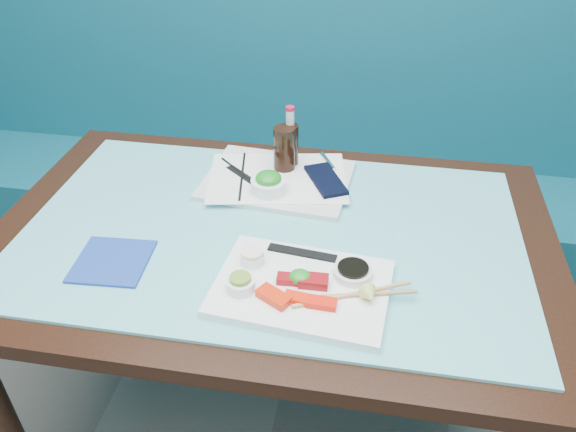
% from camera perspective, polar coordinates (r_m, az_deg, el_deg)
% --- Properties ---
extents(booth_bench, '(3.00, 0.56, 1.17)m').
position_cam_1_polar(booth_bench, '(2.29, 2.50, 3.34)').
color(booth_bench, '#0F5062').
rests_on(booth_bench, ground).
extents(dining_table, '(1.40, 0.90, 0.75)m').
position_cam_1_polar(dining_table, '(1.45, -1.66, -4.32)').
color(dining_table, black).
rests_on(dining_table, ground).
extents(glass_top, '(1.22, 0.76, 0.01)m').
position_cam_1_polar(glass_top, '(1.39, -1.72, -1.56)').
color(glass_top, '#62BEC4').
rests_on(glass_top, dining_table).
extents(sashimi_plate, '(0.39, 0.30, 0.02)m').
position_cam_1_polar(sashimi_plate, '(1.22, 1.39, -7.34)').
color(sashimi_plate, white).
rests_on(sashimi_plate, glass_top).
extents(salmon_left, '(0.08, 0.07, 0.02)m').
position_cam_1_polar(salmon_left, '(1.17, -1.45, -8.20)').
color(salmon_left, red).
rests_on(salmon_left, sashimi_plate).
extents(salmon_mid, '(0.06, 0.04, 0.01)m').
position_cam_1_polar(salmon_mid, '(1.17, 1.03, -8.38)').
color(salmon_mid, red).
rests_on(salmon_mid, sashimi_plate).
extents(salmon_right, '(0.06, 0.03, 0.01)m').
position_cam_1_polar(salmon_right, '(1.16, 3.46, -8.82)').
color(salmon_right, red).
rests_on(salmon_right, sashimi_plate).
extents(tuna_left, '(0.05, 0.03, 0.02)m').
position_cam_1_polar(tuna_left, '(1.21, 0.03, -6.41)').
color(tuna_left, maroon).
rests_on(tuna_left, sashimi_plate).
extents(tuna_right, '(0.06, 0.04, 0.02)m').
position_cam_1_polar(tuna_right, '(1.20, 2.62, -6.63)').
color(tuna_right, maroon).
rests_on(tuna_right, sashimi_plate).
extents(seaweed_garnish, '(0.06, 0.06, 0.03)m').
position_cam_1_polar(seaweed_garnish, '(1.21, 1.24, -6.19)').
color(seaweed_garnish, '#1E811D').
rests_on(seaweed_garnish, sashimi_plate).
extents(ramekin_wasabi, '(0.07, 0.07, 0.03)m').
position_cam_1_polar(ramekin_wasabi, '(1.19, -4.83, -6.96)').
color(ramekin_wasabi, white).
rests_on(ramekin_wasabi, sashimi_plate).
extents(wasabi_fill, '(0.06, 0.06, 0.01)m').
position_cam_1_polar(wasabi_fill, '(1.18, -4.88, -6.32)').
color(wasabi_fill, olive).
rests_on(wasabi_fill, ramekin_wasabi).
extents(ramekin_ginger, '(0.06, 0.06, 0.02)m').
position_cam_1_polar(ramekin_ginger, '(1.26, -3.64, -4.32)').
color(ramekin_ginger, white).
rests_on(ramekin_ginger, sashimi_plate).
extents(ginger_fill, '(0.06, 0.06, 0.01)m').
position_cam_1_polar(ginger_fill, '(1.25, -3.67, -3.72)').
color(ginger_fill, '#FFE5D1').
rests_on(ginger_fill, ramekin_ginger).
extents(soy_dish, '(0.11, 0.11, 0.02)m').
position_cam_1_polar(soy_dish, '(1.23, 6.60, -5.68)').
color(soy_dish, silver).
rests_on(soy_dish, sashimi_plate).
extents(soy_fill, '(0.08, 0.08, 0.01)m').
position_cam_1_polar(soy_fill, '(1.23, 6.64, -5.26)').
color(soy_fill, black).
rests_on(soy_fill, soy_dish).
extents(lemon_wedge, '(0.05, 0.05, 0.04)m').
position_cam_1_polar(lemon_wedge, '(1.17, 8.31, -8.00)').
color(lemon_wedge, '#D6DB67').
rests_on(lemon_wedge, sashimi_plate).
extents(chopstick_sleeve, '(0.16, 0.04, 0.00)m').
position_cam_1_polar(chopstick_sleeve, '(1.29, 1.44, -3.74)').
color(chopstick_sleeve, black).
rests_on(chopstick_sleeve, sashimi_plate).
extents(wooden_chopstick_a, '(0.24, 0.12, 0.01)m').
position_cam_1_polar(wooden_chopstick_a, '(1.19, 6.59, -7.89)').
color(wooden_chopstick_a, tan).
rests_on(wooden_chopstick_a, sashimi_plate).
extents(wooden_chopstick_b, '(0.25, 0.07, 0.01)m').
position_cam_1_polar(wooden_chopstick_b, '(1.19, 7.07, -7.94)').
color(wooden_chopstick_b, '#A97F4F').
rests_on(wooden_chopstick_b, sashimi_plate).
extents(serving_tray, '(0.42, 0.33, 0.01)m').
position_cam_1_polar(serving_tray, '(1.57, -1.07, 3.67)').
color(serving_tray, silver).
rests_on(serving_tray, glass_top).
extents(paper_placemat, '(0.42, 0.33, 0.00)m').
position_cam_1_polar(paper_placemat, '(1.57, -1.07, 3.94)').
color(paper_placemat, white).
rests_on(paper_placemat, serving_tray).
extents(seaweed_bowl, '(0.12, 0.12, 0.04)m').
position_cam_1_polar(seaweed_bowl, '(1.50, -1.99, 3.07)').
color(seaweed_bowl, white).
rests_on(seaweed_bowl, serving_tray).
extents(seaweed_salad, '(0.09, 0.09, 0.03)m').
position_cam_1_polar(seaweed_salad, '(1.48, -2.00, 3.87)').
color(seaweed_salad, '#1C7C1C').
rests_on(seaweed_salad, seaweed_bowl).
extents(cola_glass, '(0.07, 0.07, 0.13)m').
position_cam_1_polar(cola_glass, '(1.58, -0.37, 6.86)').
color(cola_glass, black).
rests_on(cola_glass, serving_tray).
extents(navy_pouch, '(0.14, 0.18, 0.01)m').
position_cam_1_polar(navy_pouch, '(1.55, 3.85, 3.65)').
color(navy_pouch, black).
rests_on(navy_pouch, serving_tray).
extents(fork, '(0.06, 0.09, 0.01)m').
position_cam_1_polar(fork, '(1.64, 4.07, 5.57)').
color(fork, silver).
rests_on(fork, serving_tray).
extents(black_chopstick_a, '(0.05, 0.25, 0.01)m').
position_cam_1_polar(black_chopstick_a, '(1.58, -4.69, 4.12)').
color(black_chopstick_a, black).
rests_on(black_chopstick_a, serving_tray).
extents(black_chopstick_b, '(0.18, 0.17, 0.01)m').
position_cam_1_polar(black_chopstick_b, '(1.57, -4.41, 4.09)').
color(black_chopstick_b, black).
rests_on(black_chopstick_b, serving_tray).
extents(tray_sleeve, '(0.12, 0.11, 0.00)m').
position_cam_1_polar(tray_sleeve, '(1.58, -4.55, 4.07)').
color(tray_sleeve, black).
rests_on(tray_sleeve, serving_tray).
extents(cola_bottle_body, '(0.06, 0.06, 0.14)m').
position_cam_1_polar(cola_bottle_body, '(1.61, 0.21, 7.00)').
color(cola_bottle_body, black).
rests_on(cola_bottle_body, glass_top).
extents(cola_bottle_neck, '(0.03, 0.03, 0.05)m').
position_cam_1_polar(cola_bottle_neck, '(1.57, 0.21, 9.93)').
color(cola_bottle_neck, silver).
rests_on(cola_bottle_neck, cola_bottle_body).
extents(cola_bottle_cap, '(0.03, 0.03, 0.01)m').
position_cam_1_polar(cola_bottle_cap, '(1.56, 0.22, 10.86)').
color(cola_bottle_cap, red).
rests_on(cola_bottle_cap, cola_bottle_neck).
extents(blue_napkin, '(0.17, 0.17, 0.01)m').
position_cam_1_polar(blue_napkin, '(1.35, -17.42, -4.40)').
color(blue_napkin, navy).
rests_on(blue_napkin, glass_top).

